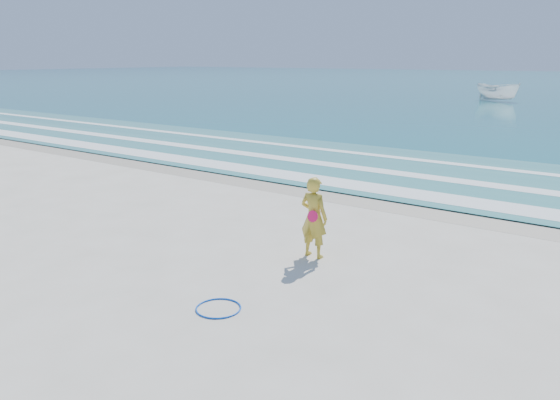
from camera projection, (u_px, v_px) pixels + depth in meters
The scene contains 9 objects.
ground at pixel (165, 286), 11.24m from camera, with size 400.00×400.00×0.00m, color silver.
wet_sand at pixel (366, 198), 18.31m from camera, with size 400.00×2.40×0.00m, color #B2A893.
shallow at pixel (422, 172), 22.22m from camera, with size 400.00×10.00×0.01m, color #59B7AD.
foam_near at pixel (383, 189), 19.31m from camera, with size 400.00×1.40×0.01m, color white.
foam_mid at pixel (414, 175), 21.59m from camera, with size 400.00×0.90×0.01m, color white.
foam_far at pixel (443, 163), 24.18m from camera, with size 400.00×0.60×0.01m, color white.
hoop at pixel (218, 308), 10.22m from camera, with size 0.86×0.86×0.03m, color blue.
boat at pixel (498, 92), 58.42m from camera, with size 1.93×5.13×1.98m, color white.
woman at pixel (314, 217), 12.69m from camera, with size 0.71×0.48×1.93m.
Camera 1 is at (8.02, -7.07, 4.57)m, focal length 35.00 mm.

